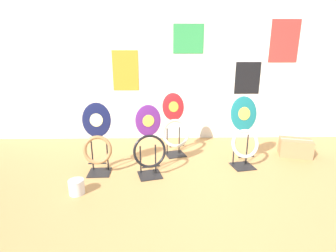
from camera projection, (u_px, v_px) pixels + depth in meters
ground_plane at (220, 217)px, 2.49m from camera, size 14.00×14.00×0.00m
wall_back at (195, 64)px, 4.40m from camera, size 8.00×0.07×2.60m
toilet_seat_display_purple_note at (149, 144)px, 3.20m from camera, size 0.43×0.34×0.90m
toilet_seat_display_teal_sax at (244, 136)px, 3.46m from camera, size 0.42×0.33×0.95m
toilet_seat_display_crimson_swirl at (175, 127)px, 3.87m from camera, size 0.47×0.38×0.92m
toilet_seat_display_navy_moon at (97, 143)px, 3.28m from camera, size 0.37×0.29×0.91m
paint_can at (77, 186)px, 2.88m from camera, size 0.17×0.17×0.17m
storage_box at (295, 147)px, 3.92m from camera, size 0.51×0.40×0.25m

